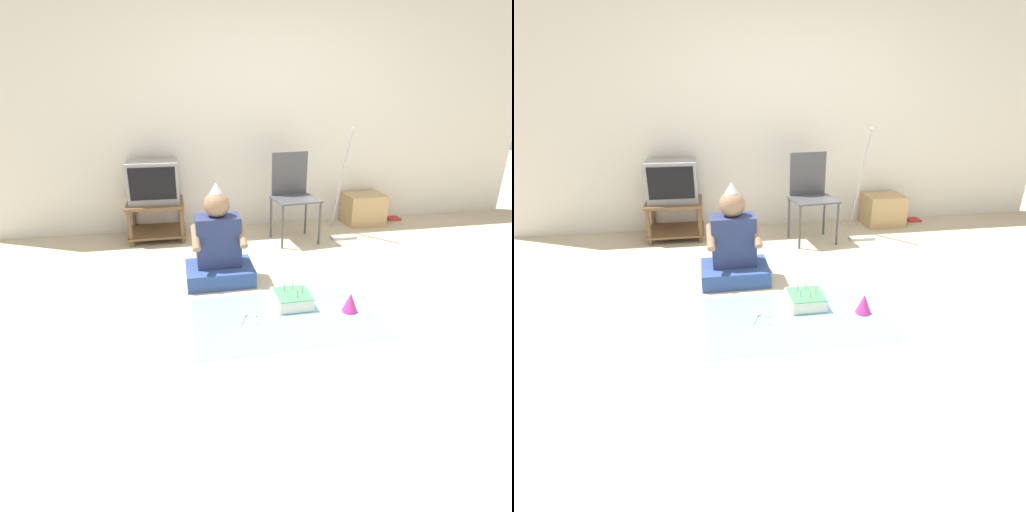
# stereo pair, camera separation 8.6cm
# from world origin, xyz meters

# --- Properties ---
(ground_plane) EXTENTS (16.00, 16.00, 0.00)m
(ground_plane) POSITION_xyz_m (0.00, 0.00, 0.00)
(ground_plane) COLOR beige
(wall_back) EXTENTS (6.40, 0.06, 2.55)m
(wall_back) POSITION_xyz_m (0.00, 2.20, 1.27)
(wall_back) COLOR white
(wall_back) RESTS_ON ground_plane
(tv_stand) EXTENTS (0.59, 0.52, 0.41)m
(tv_stand) POSITION_xyz_m (-1.31, 1.91, 0.24)
(tv_stand) COLOR brown
(tv_stand) RESTS_ON ground_plane
(tv) EXTENTS (0.52, 0.40, 0.43)m
(tv) POSITION_xyz_m (-1.31, 1.93, 0.62)
(tv) COLOR #99999E
(tv) RESTS_ON tv_stand
(folding_chair) EXTENTS (0.49, 0.44, 0.92)m
(folding_chair) POSITION_xyz_m (0.13, 1.61, 0.54)
(folding_chair) COLOR #4C4C51
(folding_chair) RESTS_ON ground_plane
(cardboard_box_stack) EXTENTS (0.45, 0.37, 0.36)m
(cardboard_box_stack) POSITION_xyz_m (1.13, 1.95, 0.18)
(cardboard_box_stack) COLOR tan
(cardboard_box_stack) RESTS_ON ground_plane
(dust_mop) EXTENTS (0.28, 0.45, 1.17)m
(dust_mop) POSITION_xyz_m (0.69, 1.58, 0.34)
(dust_mop) COLOR #B2ADA3
(dust_mop) RESTS_ON ground_plane
(book_pile) EXTENTS (0.17, 0.15, 0.05)m
(book_pile) POSITION_xyz_m (1.53, 1.95, 0.03)
(book_pile) COLOR beige
(book_pile) RESTS_ON ground_plane
(person_seated) EXTENTS (0.56, 0.42, 0.84)m
(person_seated) POSITION_xyz_m (-0.76, 0.71, 0.28)
(person_seated) COLOR #334C8C
(person_seated) RESTS_ON ground_plane
(party_cloth) EXTENTS (1.31, 0.79, 0.01)m
(party_cloth) POSITION_xyz_m (-0.38, -0.01, 0.00)
(party_cloth) COLOR #7FC6E0
(party_cloth) RESTS_ON ground_plane
(birthday_cake) EXTENTS (0.26, 0.26, 0.16)m
(birthday_cake) POSITION_xyz_m (-0.27, 0.15, 0.05)
(birthday_cake) COLOR #F4E0C6
(birthday_cake) RESTS_ON party_cloth
(party_hat_blue) EXTENTS (0.12, 0.12, 0.14)m
(party_hat_blue) POSITION_xyz_m (0.11, -0.02, 0.08)
(party_hat_blue) COLOR #CC338C
(party_hat_blue) RESTS_ON party_cloth
(plastic_spoon_near) EXTENTS (0.06, 0.14, 0.01)m
(plastic_spoon_near) POSITION_xyz_m (-0.66, 0.06, 0.01)
(plastic_spoon_near) COLOR white
(plastic_spoon_near) RESTS_ON party_cloth
(plastic_spoon_far) EXTENTS (0.04, 0.15, 0.01)m
(plastic_spoon_far) POSITION_xyz_m (-0.59, 0.03, 0.01)
(plastic_spoon_far) COLOR white
(plastic_spoon_far) RESTS_ON party_cloth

